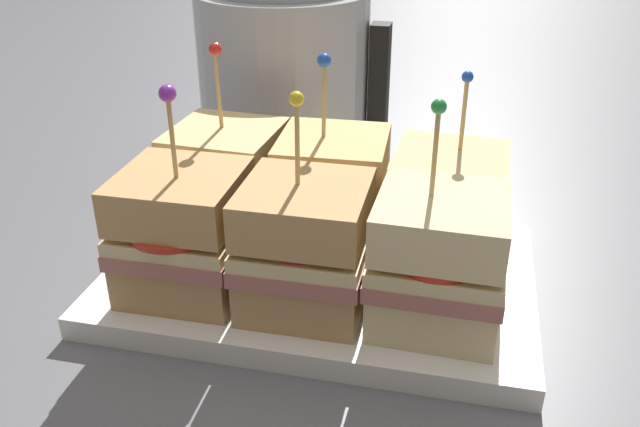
# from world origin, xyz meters

# --- Properties ---
(ground_plane) EXTENTS (6.00, 6.00, 0.00)m
(ground_plane) POSITION_xyz_m (0.00, 0.00, 0.00)
(ground_plane) COLOR slate
(serving_platter) EXTENTS (0.33, 0.21, 0.02)m
(serving_platter) POSITION_xyz_m (0.00, 0.00, 0.01)
(serving_platter) COLOR white
(serving_platter) RESTS_ON ground_plane
(sandwich_front_left) EXTENTS (0.09, 0.09, 0.16)m
(sandwich_front_left) POSITION_xyz_m (-0.09, -0.05, 0.06)
(sandwich_front_left) COLOR tan
(sandwich_front_left) RESTS_ON serving_platter
(sandwich_front_center) EXTENTS (0.09, 0.09, 0.16)m
(sandwich_front_center) POSITION_xyz_m (-0.00, -0.05, 0.06)
(sandwich_front_center) COLOR tan
(sandwich_front_center) RESTS_ON serving_platter
(sandwich_front_right) EXTENTS (0.09, 0.09, 0.16)m
(sandwich_front_right) POSITION_xyz_m (0.09, -0.04, 0.06)
(sandwich_front_right) COLOR beige
(sandwich_front_right) RESTS_ON serving_platter
(sandwich_back_left) EXTENTS (0.09, 0.09, 0.16)m
(sandwich_back_left) POSITION_xyz_m (-0.09, 0.04, 0.06)
(sandwich_back_left) COLOR #DBB77A
(sandwich_back_left) RESTS_ON serving_platter
(sandwich_back_center) EXTENTS (0.09, 0.09, 0.16)m
(sandwich_back_center) POSITION_xyz_m (-0.00, 0.05, 0.06)
(sandwich_back_center) COLOR tan
(sandwich_back_center) RESTS_ON serving_platter
(sandwich_back_right) EXTENTS (0.09, 0.09, 0.15)m
(sandwich_back_right) POSITION_xyz_m (0.09, 0.04, 0.06)
(sandwich_back_right) COLOR #DBB77A
(sandwich_back_right) RESTS_ON serving_platter
(kettle_steel) EXTENTS (0.20, 0.18, 0.22)m
(kettle_steel) POSITION_xyz_m (-0.10, 0.25, 0.10)
(kettle_steel) COLOR #B7BABF
(kettle_steel) RESTS_ON ground_plane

